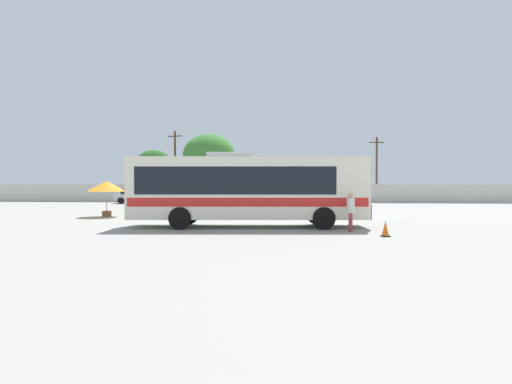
{
  "coord_description": "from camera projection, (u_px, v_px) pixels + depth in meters",
  "views": [
    {
      "loc": [
        0.78,
        -21.63,
        2.18
      ],
      "look_at": [
        -1.0,
        2.79,
        1.64
      ],
      "focal_mm": 31.06,
      "sensor_mm": 36.0,
      "label": 1
    }
  ],
  "objects": [
    {
      "name": "roadside_tree_left",
      "position": [
        154.0,
        166.0,
        53.97
      ],
      "size": [
        4.6,
        4.6,
        6.11
      ],
      "color": "brown",
      "rests_on": "ground_plane"
    },
    {
      "name": "coach_bus_cream_red",
      "position": [
        246.0,
        187.0,
        21.51
      ],
      "size": [
        11.5,
        3.31,
        3.61
      ],
      "color": "silver",
      "rests_on": "ground_plane"
    },
    {
      "name": "ground_plane",
      "position": [
        277.0,
        213.0,
        31.64
      ],
      "size": [
        300.0,
        300.0,
        0.0
      ],
      "primitive_type": "plane",
      "color": "gray"
    },
    {
      "name": "vendor_umbrella_near_gate_orange",
      "position": [
        107.0,
        187.0,
        27.97
      ],
      "size": [
        2.38,
        2.38,
        2.25
      ],
      "color": "gray",
      "rests_on": "ground_plane"
    },
    {
      "name": "attendant_by_bus_door",
      "position": [
        351.0,
        210.0,
        19.52
      ],
      "size": [
        0.43,
        0.43,
        1.7
      ],
      "color": "#99383D",
      "rests_on": "ground_plane"
    },
    {
      "name": "utility_pole_near",
      "position": [
        175.0,
        164.0,
        51.79
      ],
      "size": [
        1.76,
        0.61,
        8.17
      ],
      "color": "#4C3823",
      "rests_on": "ground_plane"
    },
    {
      "name": "parked_car_leftmost_silver",
      "position": [
        136.0,
        196.0,
        45.44
      ],
      "size": [
        4.28,
        2.19,
        1.5
      ],
      "color": "#B7BABF",
      "rests_on": "ground_plane"
    },
    {
      "name": "parked_car_second_red",
      "position": [
        195.0,
        196.0,
        44.92
      ],
      "size": [
        4.14,
        2.13,
        1.45
      ],
      "color": "red",
      "rests_on": "ground_plane"
    },
    {
      "name": "roadside_tree_midleft",
      "position": [
        209.0,
        156.0,
        50.4
      ],
      "size": [
        5.97,
        5.97,
        7.69
      ],
      "color": "brown",
      "rests_on": "ground_plane"
    },
    {
      "name": "utility_pole_far",
      "position": [
        377.0,
        168.0,
        50.82
      ],
      "size": [
        1.79,
        0.46,
        7.35
      ],
      "color": "#4C3823",
      "rests_on": "ground_plane"
    },
    {
      "name": "traffic_cone_on_apron",
      "position": [
        385.0,
        229.0,
        17.7
      ],
      "size": [
        0.36,
        0.36,
        0.64
      ],
      "color": "black",
      "rests_on": "ground_plane"
    },
    {
      "name": "perimeter_wall",
      "position": [
        281.0,
        193.0,
        47.74
      ],
      "size": [
        80.0,
        0.3,
        1.96
      ],
      "primitive_type": "cube",
      "color": "beige",
      "rests_on": "ground_plane"
    }
  ]
}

